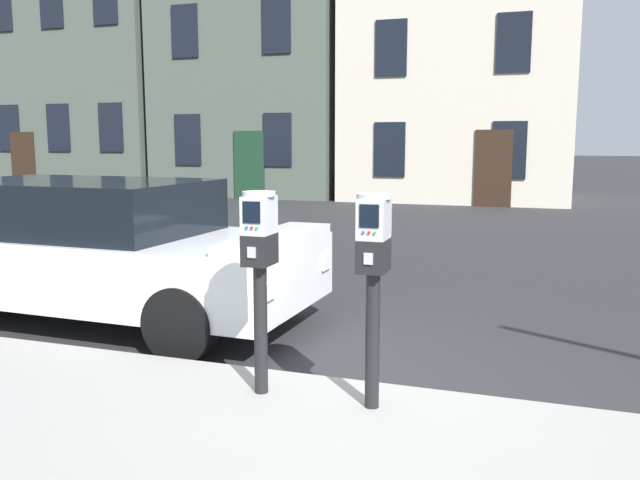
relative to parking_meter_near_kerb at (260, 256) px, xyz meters
name	(u,v)px	position (x,y,z in m)	size (l,w,h in m)	color
ground_plane	(350,409)	(0.55, 0.23, -1.07)	(160.00, 160.00, 0.00)	#28282B
parking_meter_near_kerb	(260,256)	(0.00, 0.00, 0.00)	(0.22, 0.25, 1.35)	black
parking_meter_twin_adjacent	(373,262)	(0.77, 0.00, 0.00)	(0.22, 0.25, 1.36)	black
parked_car_grey_estate	(93,248)	(-2.56, 1.60, -0.33)	(4.47, 1.94, 1.42)	silver
townhouse_orange_brick	(102,23)	(-14.11, 17.50, 5.03)	(6.36, 5.35, 12.20)	#4C564C
townhouse_green_painted	(465,15)	(-0.93, 17.79, 4.57)	(6.61, 5.94, 11.28)	beige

